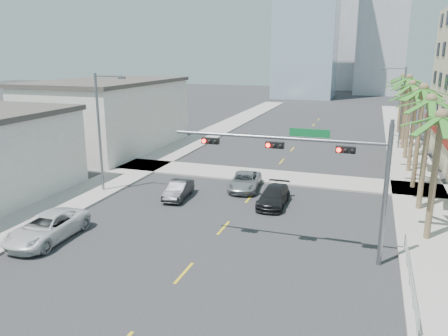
% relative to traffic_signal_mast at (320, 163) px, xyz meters
% --- Properties ---
extents(ground, '(260.00, 260.00, 0.00)m').
position_rel_traffic_signal_mast_xyz_m(ground, '(-5.78, -7.95, -5.06)').
color(ground, '#262628').
rests_on(ground, ground).
extents(sidewalk_right, '(4.00, 120.00, 0.15)m').
position_rel_traffic_signal_mast_xyz_m(sidewalk_right, '(6.22, 12.05, -4.99)').
color(sidewalk_right, gray).
rests_on(sidewalk_right, ground).
extents(sidewalk_left, '(4.00, 120.00, 0.15)m').
position_rel_traffic_signal_mast_xyz_m(sidewalk_left, '(-17.78, 12.05, -4.99)').
color(sidewalk_left, gray).
rests_on(sidewalk_left, ground).
extents(sidewalk_cross, '(80.00, 4.00, 0.15)m').
position_rel_traffic_signal_mast_xyz_m(sidewalk_cross, '(-5.78, 14.05, -4.99)').
color(sidewalk_cross, gray).
rests_on(sidewalk_cross, ground).
extents(building_left_far, '(11.00, 18.00, 7.20)m').
position_rel_traffic_signal_mast_xyz_m(building_left_far, '(-25.28, 20.05, -1.46)').
color(building_left_far, beige).
rests_on(building_left_far, ground).
extents(tower_far_center, '(16.00, 16.00, 42.00)m').
position_rel_traffic_signal_mast_xyz_m(tower_far_center, '(-8.78, 117.05, 15.94)').
color(tower_far_center, '#ADADB2').
rests_on(tower_far_center, ground).
extents(traffic_signal_mast, '(11.12, 0.54, 7.20)m').
position_rel_traffic_signal_mast_xyz_m(traffic_signal_mast, '(0.00, 0.00, 0.00)').
color(traffic_signal_mast, slate).
rests_on(traffic_signal_mast, ground).
extents(palm_tree_0, '(4.80, 4.80, 7.80)m').
position_rel_traffic_signal_mast_xyz_m(palm_tree_0, '(5.82, 4.05, 2.02)').
color(palm_tree_0, brown).
rests_on(palm_tree_0, ground).
extents(palm_tree_1, '(4.80, 4.80, 8.16)m').
position_rel_traffic_signal_mast_xyz_m(palm_tree_1, '(5.82, 9.25, 2.37)').
color(palm_tree_1, brown).
rests_on(palm_tree_1, ground).
extents(palm_tree_2, '(4.80, 4.80, 8.52)m').
position_rel_traffic_signal_mast_xyz_m(palm_tree_2, '(5.82, 14.45, 2.72)').
color(palm_tree_2, brown).
rests_on(palm_tree_2, ground).
extents(palm_tree_3, '(4.80, 4.80, 7.80)m').
position_rel_traffic_signal_mast_xyz_m(palm_tree_3, '(5.82, 19.65, 2.02)').
color(palm_tree_3, brown).
rests_on(palm_tree_3, ground).
extents(palm_tree_4, '(4.80, 4.80, 8.16)m').
position_rel_traffic_signal_mast_xyz_m(palm_tree_4, '(5.82, 24.85, 2.37)').
color(palm_tree_4, brown).
rests_on(palm_tree_4, ground).
extents(palm_tree_5, '(4.80, 4.80, 8.52)m').
position_rel_traffic_signal_mast_xyz_m(palm_tree_5, '(5.82, 30.05, 2.72)').
color(palm_tree_5, brown).
rests_on(palm_tree_5, ground).
extents(palm_tree_6, '(4.80, 4.80, 7.80)m').
position_rel_traffic_signal_mast_xyz_m(palm_tree_6, '(5.82, 35.25, 2.02)').
color(palm_tree_6, brown).
rests_on(palm_tree_6, ground).
extents(palm_tree_7, '(4.80, 4.80, 8.16)m').
position_rel_traffic_signal_mast_xyz_m(palm_tree_7, '(5.82, 40.45, 2.37)').
color(palm_tree_7, brown).
rests_on(palm_tree_7, ground).
extents(streetlight_left, '(2.55, 0.25, 9.00)m').
position_rel_traffic_signal_mast_xyz_m(streetlight_left, '(-16.78, 6.05, -0.00)').
color(streetlight_left, slate).
rests_on(streetlight_left, ground).
extents(streetlight_right, '(2.55, 0.25, 9.00)m').
position_rel_traffic_signal_mast_xyz_m(streetlight_right, '(5.21, 30.05, -0.00)').
color(streetlight_right, slate).
rests_on(streetlight_right, ground).
extents(guardrail, '(0.08, 8.08, 1.00)m').
position_rel_traffic_signal_mast_xyz_m(guardrail, '(4.52, -1.95, -4.39)').
color(guardrail, silver).
rests_on(guardrail, ground).
extents(car_parked_far, '(2.60, 5.48, 1.51)m').
position_rel_traffic_signal_mast_xyz_m(car_parked_far, '(-14.76, -2.84, -4.31)').
color(car_parked_far, silver).
rests_on(car_parked_far, ground).
extents(car_lane_left, '(1.74, 3.98, 1.27)m').
position_rel_traffic_signal_mast_xyz_m(car_lane_left, '(-10.78, 6.44, -4.43)').
color(car_lane_left, black).
rests_on(car_lane_left, ground).
extents(car_lane_center, '(2.69, 4.92, 1.31)m').
position_rel_traffic_signal_mast_xyz_m(car_lane_center, '(-6.73, 10.08, -4.41)').
color(car_lane_center, '#ADADB2').
rests_on(car_lane_center, ground).
extents(car_lane_right, '(1.91, 4.53, 1.30)m').
position_rel_traffic_signal_mast_xyz_m(car_lane_right, '(-3.78, 7.15, -4.41)').
color(car_lane_right, black).
rests_on(car_lane_right, ground).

